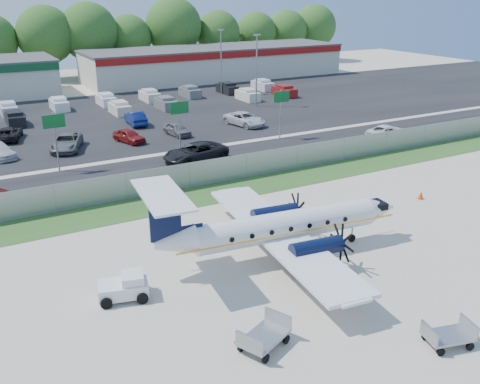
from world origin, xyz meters
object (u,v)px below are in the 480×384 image
aircraft (281,226)px  baggage_cart_far (448,335)px  baggage_cart_near (264,336)px  pushback_tug (126,287)px

aircraft → baggage_cart_far: aircraft is taller
baggage_cart_near → baggage_cart_far: bearing=-27.7°
pushback_tug → baggage_cart_near: size_ratio=1.01×
pushback_tug → aircraft: bearing=0.4°
aircraft → pushback_tug: bearing=-179.6°
pushback_tug → baggage_cart_far: 15.04m
aircraft → pushback_tug: (-9.10, -0.07, -1.24)m
aircraft → baggage_cart_far: size_ratio=6.92×
pushback_tug → baggage_cart_far: (10.93, -10.32, -0.12)m
pushback_tug → baggage_cart_near: bearing=-59.3°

